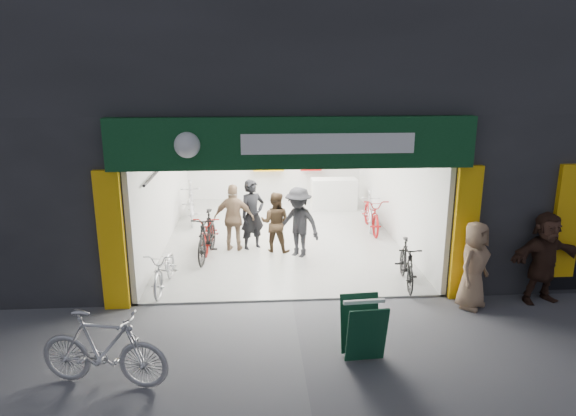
{
  "coord_description": "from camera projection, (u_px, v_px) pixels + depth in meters",
  "views": [
    {
      "loc": [
        -0.69,
        -8.96,
        4.28
      ],
      "look_at": [
        0.02,
        1.5,
        1.44
      ],
      "focal_mm": 32.0,
      "sensor_mm": 36.0,
      "label": 1
    }
  ],
  "objects": [
    {
      "name": "parked_bike",
      "position": [
        103.0,
        349.0,
        7.07
      ],
      "size": [
        1.93,
        0.92,
        1.12
      ],
      "primitive_type": "imported",
      "rotation": [
        0.0,
        0.0,
        1.35
      ],
      "color": "#BABABF",
      "rests_on": "ground"
    },
    {
      "name": "building",
      "position": [
        312.0,
        68.0,
        13.53
      ],
      "size": [
        17.0,
        10.27,
        8.0
      ],
      "color": "#232326",
      "rests_on": "ground"
    },
    {
      "name": "bike_right_back",
      "position": [
        369.0,
        210.0,
        14.21
      ],
      "size": [
        0.77,
        1.75,
        1.02
      ],
      "primitive_type": "imported",
      "rotation": [
        0.0,
        0.0,
        -0.17
      ],
      "color": "silver",
      "rests_on": "ground"
    },
    {
      "name": "bike_left_midfront",
      "position": [
        207.0,
        236.0,
        11.88
      ],
      "size": [
        0.75,
        1.89,
        1.11
      ],
      "primitive_type": "imported",
      "rotation": [
        0.0,
        0.0,
        -0.12
      ],
      "color": "black",
      "rests_on": "ground"
    },
    {
      "name": "bike_left_front",
      "position": [
        165.0,
        269.0,
        10.26
      ],
      "size": [
        0.67,
        1.67,
        0.86
      ],
      "primitive_type": "imported",
      "rotation": [
        0.0,
        0.0,
        -0.06
      ],
      "color": "silver",
      "rests_on": "ground"
    },
    {
      "name": "ground",
      "position": [
        292.0,
        301.0,
        9.79
      ],
      "size": [
        60.0,
        60.0,
        0.0
      ],
      "primitive_type": "plane",
      "color": "#56565B",
      "rests_on": "ground"
    },
    {
      "name": "customer_c",
      "position": [
        298.0,
        223.0,
        11.87
      ],
      "size": [
        1.25,
        1.16,
        1.69
      ],
      "primitive_type": "imported",
      "rotation": [
        0.0,
        0.0,
        -0.65
      ],
      "color": "black",
      "rests_on": "ground"
    },
    {
      "name": "bike_right_mid",
      "position": [
        372.0,
        214.0,
        13.92
      ],
      "size": [
        0.71,
        1.88,
        0.98
      ],
      "primitive_type": "imported",
      "rotation": [
        0.0,
        0.0,
        -0.03
      ],
      "color": "maroon",
      "rests_on": "ground"
    },
    {
      "name": "customer_a",
      "position": [
        252.0,
        215.0,
        12.4
      ],
      "size": [
        0.76,
        0.68,
        1.75
      ],
      "primitive_type": "imported",
      "rotation": [
        0.0,
        0.0,
        0.53
      ],
      "color": "black",
      "rests_on": "ground"
    },
    {
      "name": "bike_left_back",
      "position": [
        191.0,
        203.0,
        14.72
      ],
      "size": [
        0.78,
        2.0,
        1.17
      ],
      "primitive_type": "imported",
      "rotation": [
        0.0,
        0.0,
        0.12
      ],
      "color": "#B9B8BD",
      "rests_on": "ground"
    },
    {
      "name": "bike_left_midback",
      "position": [
        209.0,
        231.0,
        12.53
      ],
      "size": [
        0.68,
        1.77,
        0.92
      ],
      "primitive_type": "imported",
      "rotation": [
        0.0,
        0.0,
        -0.04
      ],
      "color": "maroon",
      "rests_on": "ground"
    },
    {
      "name": "sandwich_board",
      "position": [
        363.0,
        327.0,
        7.74
      ],
      "size": [
        0.64,
        0.66,
        0.93
      ],
      "rotation": [
        0.0,
        0.0,
        0.07
      ],
      "color": "#0D3621",
      "rests_on": "ground"
    },
    {
      "name": "pedestrian_far",
      "position": [
        544.0,
        258.0,
        9.58
      ],
      "size": [
        1.7,
        0.8,
        1.76
      ],
      "primitive_type": "imported",
      "rotation": [
        0.0,
        0.0,
        0.18
      ],
      "color": "#3A241A",
      "rests_on": "ground"
    },
    {
      "name": "customer_d",
      "position": [
        234.0,
        219.0,
        12.27
      ],
      "size": [
        1.02,
        0.53,
        1.67
      ],
      "primitive_type": "imported",
      "rotation": [
        0.0,
        0.0,
        3.02
      ],
      "color": "#8A6B50",
      "rests_on": "ground"
    },
    {
      "name": "bike_right_front",
      "position": [
        407.0,
        264.0,
        10.41
      ],
      "size": [
        0.64,
        1.61,
        0.94
      ],
      "primitive_type": "imported",
      "rotation": [
        0.0,
        0.0,
        -0.13
      ],
      "color": "black",
      "rests_on": "ground"
    },
    {
      "name": "customer_b",
      "position": [
        275.0,
        223.0,
        12.25
      ],
      "size": [
        0.85,
        0.74,
        1.49
      ],
      "primitive_type": "imported",
      "rotation": [
        0.0,
        0.0,
        2.87
      ],
      "color": "#3D2C1C",
      "rests_on": "ground"
    },
    {
      "name": "pedestrian_near",
      "position": [
        474.0,
        265.0,
        9.37
      ],
      "size": [
        0.95,
        0.93,
        1.65
      ],
      "primitive_type": "imported",
      "rotation": [
        0.0,
        0.0,
        0.73
      ],
      "color": "#957457",
      "rests_on": "ground"
    }
  ]
}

